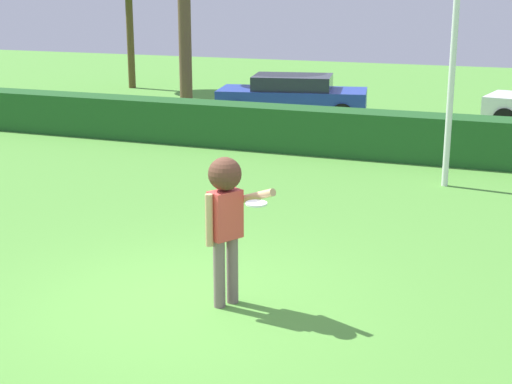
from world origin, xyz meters
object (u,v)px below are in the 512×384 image
lamppost (455,29)px  parked_car_blue (292,95)px  person (226,209)px  frisbee (256,203)px

lamppost → parked_car_blue: bearing=129.7°
person → lamppost: (1.68, 6.69, 1.74)m
person → lamppost: bearing=75.9°
lamppost → parked_car_blue: size_ratio=1.18×
person → parked_car_blue: 13.36m
person → frisbee: (0.44, -0.14, 0.15)m
person → lamppost: size_ratio=0.34×
parked_car_blue → person: bearing=-75.0°
frisbee → lamppost: (1.25, 6.84, 1.59)m
person → parked_car_blue: person is taller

